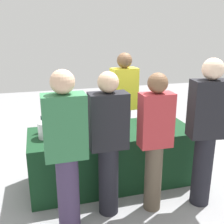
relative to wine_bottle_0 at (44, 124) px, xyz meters
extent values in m
plane|color=gray|center=(0.84, -0.18, -0.84)|extent=(12.00, 12.00, 0.00)
cube|color=#14381E|center=(0.84, -0.18, -0.47)|extent=(2.10, 0.81, 0.73)
cylinder|color=black|center=(0.00, 0.00, 0.00)|extent=(0.07, 0.07, 0.21)
cylinder|color=black|center=(0.00, 0.00, 0.14)|extent=(0.02, 0.02, 0.08)
cylinder|color=black|center=(0.00, 0.00, 0.19)|extent=(0.03, 0.03, 0.02)
cylinder|color=silver|center=(0.00, 0.00, -0.02)|extent=(0.07, 0.07, 0.07)
cylinder|color=black|center=(0.28, -0.11, 0.00)|extent=(0.07, 0.07, 0.22)
cylinder|color=black|center=(0.28, -0.11, 0.15)|extent=(0.03, 0.03, 0.09)
cylinder|color=black|center=(0.28, -0.11, 0.21)|extent=(0.03, 0.03, 0.02)
cylinder|color=silver|center=(0.28, -0.11, -0.01)|extent=(0.07, 0.07, 0.08)
cylinder|color=black|center=(0.43, -0.03, 0.01)|extent=(0.07, 0.07, 0.24)
cylinder|color=black|center=(0.43, -0.03, 0.16)|extent=(0.02, 0.02, 0.07)
cylinder|color=black|center=(0.43, -0.03, 0.20)|extent=(0.03, 0.03, 0.02)
cylinder|color=silver|center=(0.43, -0.03, 0.00)|extent=(0.07, 0.07, 0.08)
cylinder|color=black|center=(0.57, -0.07, 0.00)|extent=(0.07, 0.07, 0.23)
cylinder|color=black|center=(0.57, -0.07, 0.16)|extent=(0.02, 0.02, 0.08)
cylinder|color=black|center=(0.57, -0.07, 0.21)|extent=(0.03, 0.03, 0.02)
cylinder|color=silver|center=(0.57, -0.07, -0.01)|extent=(0.07, 0.07, 0.08)
cylinder|color=black|center=(0.82, -0.01, -0.01)|extent=(0.07, 0.07, 0.21)
cylinder|color=black|center=(0.82, -0.01, 0.14)|extent=(0.03, 0.03, 0.08)
cylinder|color=maroon|center=(0.82, -0.01, 0.19)|extent=(0.03, 0.03, 0.02)
cylinder|color=silver|center=(0.82, -0.01, -0.02)|extent=(0.07, 0.07, 0.07)
cylinder|color=black|center=(1.35, -0.01, -0.01)|extent=(0.06, 0.06, 0.21)
cylinder|color=black|center=(1.35, -0.01, 0.14)|extent=(0.02, 0.02, 0.08)
cylinder|color=gold|center=(1.35, -0.01, 0.19)|extent=(0.03, 0.03, 0.02)
cylinder|color=silver|center=(1.35, -0.01, -0.02)|extent=(0.07, 0.07, 0.07)
cylinder|color=black|center=(1.53, -0.10, 0.01)|extent=(0.08, 0.08, 0.23)
cylinder|color=black|center=(1.53, -0.10, 0.16)|extent=(0.03, 0.03, 0.08)
cylinder|color=black|center=(1.53, -0.10, 0.21)|extent=(0.03, 0.03, 0.02)
cylinder|color=silver|center=(1.53, -0.10, 0.00)|extent=(0.08, 0.08, 0.08)
cylinder|color=silver|center=(0.44, -0.26, -0.11)|extent=(0.06, 0.06, 0.00)
cylinder|color=silver|center=(0.44, -0.26, -0.07)|extent=(0.01, 0.01, 0.08)
sphere|color=silver|center=(0.44, -0.26, 0.00)|extent=(0.07, 0.07, 0.07)
sphere|color=#590C19|center=(0.44, -0.26, -0.01)|extent=(0.04, 0.04, 0.04)
cylinder|color=silver|center=(0.76, -0.41, -0.11)|extent=(0.07, 0.07, 0.00)
cylinder|color=silver|center=(0.76, -0.41, -0.07)|extent=(0.01, 0.01, 0.08)
sphere|color=silver|center=(0.76, -0.41, 0.00)|extent=(0.07, 0.07, 0.07)
cylinder|color=silver|center=(1.27, -0.36, -0.11)|extent=(0.07, 0.07, 0.00)
cylinder|color=silver|center=(1.27, -0.36, -0.07)|extent=(0.01, 0.01, 0.07)
sphere|color=silver|center=(1.27, -0.36, 0.00)|extent=(0.07, 0.07, 0.07)
cylinder|color=silver|center=(1.57, -0.29, -0.11)|extent=(0.06, 0.06, 0.00)
cylinder|color=silver|center=(1.57, -0.29, -0.07)|extent=(0.01, 0.01, 0.06)
sphere|color=silver|center=(1.57, -0.29, -0.01)|extent=(0.07, 0.07, 0.07)
sphere|color=#590C19|center=(1.57, -0.29, -0.02)|extent=(0.04, 0.04, 0.04)
cylinder|color=silver|center=(0.03, -0.19, -0.01)|extent=(0.22, 0.22, 0.19)
cylinder|color=#3F3351|center=(1.20, 0.42, -0.43)|extent=(0.21, 0.21, 0.82)
cube|color=yellow|center=(1.20, 0.42, 0.29)|extent=(0.40, 0.25, 0.62)
sphere|color=brown|center=(1.20, 0.42, 0.71)|extent=(0.22, 0.22, 0.22)
cylinder|color=#3F3351|center=(0.17, -0.97, -0.43)|extent=(0.22, 0.22, 0.82)
cube|color=#337247|center=(0.17, -0.97, 0.28)|extent=(0.40, 0.22, 0.61)
sphere|color=#D8AD8C|center=(0.17, -0.97, 0.70)|extent=(0.22, 0.22, 0.22)
cylinder|color=black|center=(0.63, -0.80, -0.44)|extent=(0.22, 0.22, 0.79)
cube|color=black|center=(0.63, -0.80, 0.24)|extent=(0.40, 0.22, 0.59)
sphere|color=#D8AD8C|center=(0.63, -0.80, 0.64)|extent=(0.21, 0.21, 0.21)
cylinder|color=brown|center=(1.13, -0.86, -0.45)|extent=(0.19, 0.19, 0.77)
cube|color=#B23338|center=(1.13, -0.86, 0.23)|extent=(0.35, 0.20, 0.58)
sphere|color=brown|center=(1.13, -0.86, 0.62)|extent=(0.21, 0.21, 0.21)
cylinder|color=black|center=(1.71, -0.92, -0.42)|extent=(0.22, 0.22, 0.84)
cube|color=black|center=(1.71, -0.92, 0.32)|extent=(0.43, 0.28, 0.63)
sphere|color=beige|center=(1.71, -0.92, 0.75)|extent=(0.23, 0.23, 0.23)
camera|label=1|loc=(-0.04, -3.33, 1.14)|focal=43.67mm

